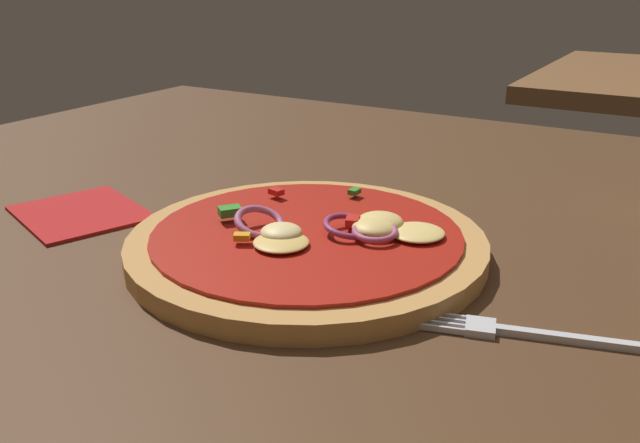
{
  "coord_description": "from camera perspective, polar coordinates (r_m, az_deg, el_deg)",
  "views": [
    {
      "loc": [
        0.21,
        -0.44,
        0.24
      ],
      "look_at": [
        -0.04,
        -0.01,
        0.05
      ],
      "focal_mm": 37.6,
      "sensor_mm": 36.0,
      "label": 1
    }
  ],
  "objects": [
    {
      "name": "napkin",
      "position": [
        0.64,
        -19.7,
        0.69
      ],
      "size": [
        0.14,
        0.13,
        0.0
      ],
      "color": "#B21E1E",
      "rests_on": "dining_table"
    },
    {
      "name": "fork",
      "position": [
        0.43,
        19.11,
        -9.24
      ],
      "size": [
        0.18,
        0.06,
        0.01
      ],
      "color": "silver",
      "rests_on": "dining_table"
    },
    {
      "name": "pizza",
      "position": [
        0.52,
        -0.96,
        -1.76
      ],
      "size": [
        0.28,
        0.28,
        0.03
      ],
      "color": "tan",
      "rests_on": "dining_table"
    },
    {
      "name": "dining_table",
      "position": [
        0.54,
        4.04,
        -3.9
      ],
      "size": [
        1.28,
        1.01,
        0.03
      ],
      "color": "#4C301C",
      "rests_on": "ground"
    }
  ]
}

